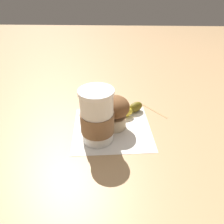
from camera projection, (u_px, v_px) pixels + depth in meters
The scene contains 6 objects.
ground_plane at pixel (112, 128), 0.65m from camera, with size 3.00×3.00×0.00m, color tan.
paper_napkin at pixel (112, 128), 0.65m from camera, with size 0.23×0.23×0.00m, color white.
coffee_cup at pixel (97, 118), 0.57m from camera, with size 0.09×0.09×0.15m.
muffin at pixel (115, 111), 0.63m from camera, with size 0.09×0.09×0.10m.
banana at pixel (122, 111), 0.70m from camera, with size 0.09×0.15×0.03m.
wooden_stirrer at pixel (155, 111), 0.73m from camera, with size 0.11×0.01×0.00m, color tan.
Camera 1 is at (-0.52, -0.02, 0.39)m, focal length 35.00 mm.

